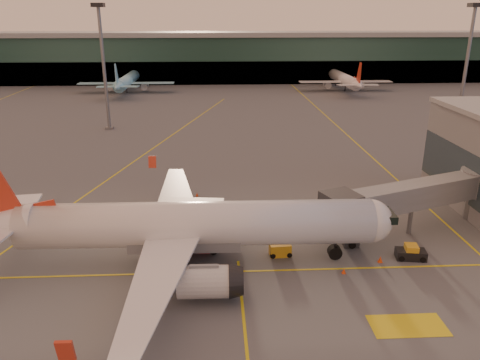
{
  "coord_description": "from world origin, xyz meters",
  "views": [
    {
      "loc": [
        3.03,
        -34.44,
        23.32
      ],
      "look_at": [
        5.73,
        17.29,
        5.0
      ],
      "focal_mm": 35.0,
      "sensor_mm": 36.0,
      "label": 1
    }
  ],
  "objects_px": {
    "catering_truck": "(192,222)",
    "pushback_tug": "(411,253)",
    "main_airplane": "(183,226)",
    "gpu_cart": "(280,250)"
  },
  "relations": [
    {
      "from": "catering_truck",
      "to": "pushback_tug",
      "type": "relative_size",
      "value": 2.2
    },
    {
      "from": "main_airplane",
      "to": "pushback_tug",
      "type": "distance_m",
      "value": 23.12
    },
    {
      "from": "main_airplane",
      "to": "catering_truck",
      "type": "bearing_deg",
      "value": 78.35
    },
    {
      "from": "gpu_cart",
      "to": "pushback_tug",
      "type": "bearing_deg",
      "value": -10.64
    },
    {
      "from": "main_airplane",
      "to": "gpu_cart",
      "type": "bearing_deg",
      "value": 7.81
    },
    {
      "from": "catering_truck",
      "to": "gpu_cart",
      "type": "height_order",
      "value": "catering_truck"
    },
    {
      "from": "pushback_tug",
      "to": "main_airplane",
      "type": "bearing_deg",
      "value": -171.6
    },
    {
      "from": "gpu_cart",
      "to": "pushback_tug",
      "type": "xyz_separation_m",
      "value": [
        13.11,
        -1.37,
        -0.02
      ]
    },
    {
      "from": "pushback_tug",
      "to": "catering_truck",
      "type": "bearing_deg",
      "value": 179.5
    },
    {
      "from": "catering_truck",
      "to": "gpu_cart",
      "type": "relative_size",
      "value": 3.0
    }
  ]
}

